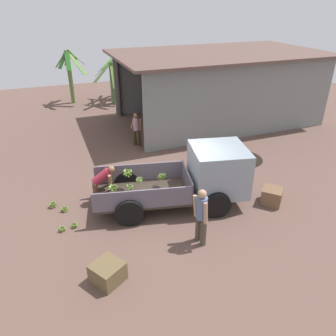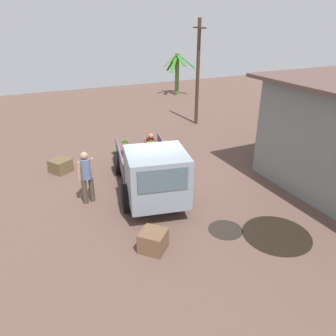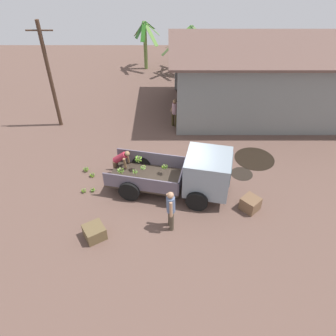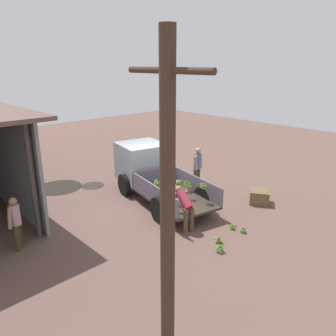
# 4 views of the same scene
# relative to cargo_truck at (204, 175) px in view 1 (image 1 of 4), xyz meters

# --- Properties ---
(ground) EXTENTS (36.00, 36.00, 0.00)m
(ground) POSITION_rel_cargo_truck_xyz_m (-0.81, 0.45, -1.00)
(ground) COLOR brown
(mud_patch_0) EXTENTS (1.82, 1.82, 0.01)m
(mud_patch_0) POSITION_rel_cargo_truck_xyz_m (2.92, 2.32, -1.00)
(mud_patch_0) COLOR black
(mud_patch_0) RESTS_ON ground
(mud_patch_1) EXTENTS (0.95, 0.95, 0.01)m
(mud_patch_1) POSITION_rel_cargo_truck_xyz_m (2.14, 1.21, -1.00)
(mud_patch_1) COLOR #2A231D
(mud_patch_1) RESTS_ON ground
(cargo_truck) EXTENTS (5.02, 2.69, 1.89)m
(cargo_truck) POSITION_rel_cargo_truck_xyz_m (0.00, 0.00, 0.00)
(cargo_truck) COLOR #342A22
(cargo_truck) RESTS_ON ground
(warehouse_shed) EXTENTS (10.60, 6.29, 3.56)m
(warehouse_shed) POSITION_rel_cargo_truck_xyz_m (4.76, 7.06, 1.57)
(warehouse_shed) COLOR gray
(warehouse_shed) RESTS_ON ground
(banana_palm_1) EXTENTS (2.30, 2.66, 2.60)m
(banana_palm_1) POSITION_rel_cargo_truck_xyz_m (-0.22, 12.12, 0.38)
(banana_palm_1) COLOR #4E7443
(banana_palm_1) RESTS_ON ground
(banana_palm_2) EXTENTS (2.53, 2.64, 2.93)m
(banana_palm_2) POSITION_rel_cargo_truck_xyz_m (0.51, 13.31, 0.61)
(banana_palm_2) COLOR #516436
(banana_palm_2) RESTS_ON ground
(banana_palm_3) EXTENTS (1.78, 2.17, 3.22)m
(banana_palm_3) POSITION_rel_cargo_truck_xyz_m (-2.61, 13.22, 0.81)
(banana_palm_3) COLOR olive
(banana_palm_3) RESTS_ON ground
(person_foreground_visitor) EXTENTS (0.37, 0.59, 1.68)m
(person_foreground_visitor) POSITION_rel_cargo_truck_xyz_m (-0.97, -1.82, -0.07)
(person_foreground_visitor) COLOR #494032
(person_foreground_visitor) RESTS_ON ground
(person_worker_loading) EXTENTS (0.77, 0.61, 1.30)m
(person_worker_loading) POSITION_rel_cargo_truck_xyz_m (-3.06, 1.12, -0.23)
(person_worker_loading) COLOR brown
(person_worker_loading) RESTS_ON ground
(person_bystander_near_shed) EXTENTS (0.49, 0.48, 1.52)m
(person_bystander_near_shed) POSITION_rel_cargo_truck_xyz_m (-0.72, 5.25, -0.16)
(person_bystander_near_shed) COLOR #3B3119
(person_bystander_near_shed) RESTS_ON ground
(banana_bunch_on_ground_0) EXTENTS (0.25, 0.24, 0.19)m
(banana_bunch_on_ground_0) POSITION_rel_cargo_truck_xyz_m (-4.65, 1.39, -0.89)
(banana_bunch_on_ground_0) COLOR brown
(banana_bunch_on_ground_0) RESTS_ON ground
(banana_bunch_on_ground_1) EXTENTS (0.19, 0.19, 0.18)m
(banana_bunch_on_ground_1) POSITION_rel_cargo_truck_xyz_m (-4.12, 0.08, -0.91)
(banana_bunch_on_ground_1) COLOR brown
(banana_bunch_on_ground_1) RESTS_ON ground
(banana_bunch_on_ground_2) EXTENTS (0.21, 0.21, 0.17)m
(banana_bunch_on_ground_2) POSITION_rel_cargo_truck_xyz_m (-4.47, 0.03, -0.90)
(banana_bunch_on_ground_2) COLOR #4B4431
(banana_bunch_on_ground_2) RESTS_ON ground
(banana_bunch_on_ground_3) EXTENTS (0.24, 0.24, 0.18)m
(banana_bunch_on_ground_3) POSITION_rel_cargo_truck_xyz_m (-4.32, 1.03, -0.91)
(banana_bunch_on_ground_3) COLOR brown
(banana_bunch_on_ground_3) RESTS_ON ground
(wooden_crate_0) EXTENTS (0.92, 0.92, 0.49)m
(wooden_crate_0) POSITION_rel_cargo_truck_xyz_m (-3.61, -2.27, -0.76)
(wooden_crate_0) COLOR brown
(wooden_crate_0) RESTS_ON ground
(wooden_crate_1) EXTENTS (0.87, 0.87, 0.53)m
(wooden_crate_1) POSITION_rel_cargo_truck_xyz_m (2.05, -0.90, -0.74)
(wooden_crate_1) COLOR brown
(wooden_crate_1) RESTS_ON ground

